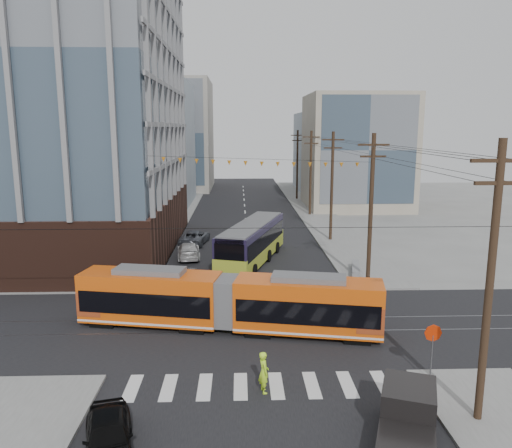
{
  "coord_description": "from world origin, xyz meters",
  "views": [
    {
      "loc": [
        -0.81,
        -23.48,
        11.34
      ],
      "look_at": [
        0.37,
        11.1,
        4.66
      ],
      "focal_mm": 35.0,
      "sensor_mm": 36.0,
      "label": 1
    }
  ],
  "objects_px": {
    "pickup_truck": "(407,430)",
    "black_sedan": "(108,436)",
    "city_bus": "(252,242)",
    "streetcar": "(227,302)"
  },
  "relations": [
    {
      "from": "pickup_truck",
      "to": "black_sedan",
      "type": "relative_size",
      "value": 1.31
    },
    {
      "from": "city_bus",
      "to": "black_sedan",
      "type": "xyz_separation_m",
      "value": [
        -5.75,
        -25.5,
        -1.05
      ]
    },
    {
      "from": "city_bus",
      "to": "pickup_truck",
      "type": "distance_m",
      "value": 26.31
    },
    {
      "from": "streetcar",
      "to": "pickup_truck",
      "type": "xyz_separation_m",
      "value": [
        6.53,
        -11.33,
        -0.74
      ]
    },
    {
      "from": "pickup_truck",
      "to": "black_sedan",
      "type": "distance_m",
      "value": 10.49
    },
    {
      "from": "pickup_truck",
      "to": "streetcar",
      "type": "bearing_deg",
      "value": 140.29
    },
    {
      "from": "city_bus",
      "to": "pickup_truck",
      "type": "bearing_deg",
      "value": -62.24
    },
    {
      "from": "streetcar",
      "to": "pickup_truck",
      "type": "height_order",
      "value": "streetcar"
    },
    {
      "from": "streetcar",
      "to": "city_bus",
      "type": "bearing_deg",
      "value": 94.04
    },
    {
      "from": "streetcar",
      "to": "city_bus",
      "type": "xyz_separation_m",
      "value": [
        1.8,
        14.54,
        0.1
      ]
    }
  ]
}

